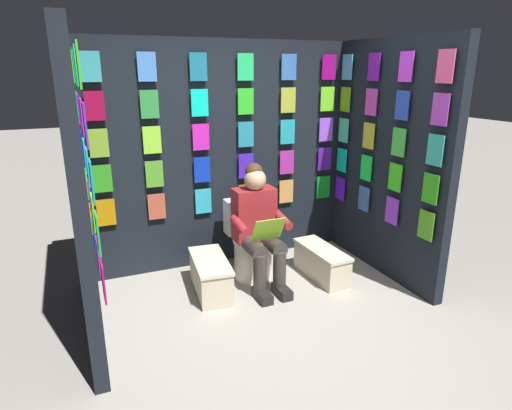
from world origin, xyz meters
name	(u,v)px	position (x,y,z in m)	size (l,w,h in m)	color
ground_plane	(297,342)	(0.00, 0.00, 0.00)	(30.00, 30.00, 0.00)	#9E998E
display_wall_back	(222,156)	(0.00, -1.73, 1.17)	(2.88, 0.14, 2.33)	black
display_wall_left	(388,160)	(-1.44, -0.84, 1.17)	(0.14, 1.69, 2.33)	black
display_wall_right	(78,190)	(1.44, -0.84, 1.17)	(0.14, 1.69, 2.33)	black
toilet	(250,244)	(-0.12, -1.25, 0.33)	(0.41, 0.55, 0.77)	white
person_reading	(259,226)	(-0.12, -1.03, 0.60)	(0.52, 0.68, 1.19)	maroon
comic_longbox_near	(211,276)	(0.37, -1.03, 0.17)	(0.38, 0.74, 0.34)	beige
comic_longbox_far	(321,262)	(-0.76, -0.90, 0.16)	(0.29, 0.72, 0.32)	beige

